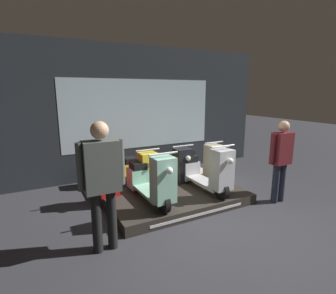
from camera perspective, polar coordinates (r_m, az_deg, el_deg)
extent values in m
plane|color=#2D2D33|center=(4.40, 11.58, -16.88)|extent=(30.00, 30.00, 0.00)
cube|color=#23282D|center=(6.70, -5.94, 7.63)|extent=(7.09, 0.08, 3.20)
cube|color=silver|center=(6.67, -5.78, 7.18)|extent=(3.90, 0.01, 1.70)
cube|color=#2D2823|center=(5.13, 2.13, -11.13)|extent=(2.62, 1.47, 0.19)
cube|color=silver|center=(4.57, 6.92, -14.39)|extent=(1.83, 0.01, 0.05)
cylinder|color=black|center=(4.30, -0.87, -12.07)|extent=(0.09, 0.33, 0.33)
cylinder|color=black|center=(5.28, -6.61, -7.49)|extent=(0.09, 0.33, 0.33)
cube|color=#8EC6AD|center=(4.78, -4.05, -9.65)|extent=(0.33, 1.05, 0.05)
cube|color=#8EC6AD|center=(4.18, -1.05, -7.14)|extent=(0.35, 0.30, 0.73)
cube|color=#8EC6AD|center=(5.23, -6.54, -6.68)|extent=(0.36, 0.35, 0.38)
cube|color=black|center=(5.14, -6.57, -3.98)|extent=(0.27, 0.32, 0.13)
cylinder|color=silver|center=(4.05, -1.02, -1.46)|extent=(0.50, 0.03, 0.03)
sphere|color=white|center=(3.94, 0.32, -5.19)|extent=(0.11, 0.11, 0.11)
cylinder|color=black|center=(4.91, 11.62, -9.19)|extent=(0.09, 0.33, 0.33)
cylinder|color=black|center=(5.78, 4.36, -5.68)|extent=(0.09, 0.33, 0.33)
cube|color=#BCBCC1|center=(5.34, 7.68, -7.39)|extent=(0.33, 1.05, 0.05)
cube|color=#BCBCC1|center=(4.80, 11.63, -4.82)|extent=(0.35, 0.30, 0.73)
cube|color=#BCBCC1|center=(5.74, 4.51, -4.92)|extent=(0.36, 0.35, 0.38)
cube|color=black|center=(5.66, 4.60, -2.44)|extent=(0.27, 0.32, 0.13)
cylinder|color=silver|center=(4.69, 11.91, 0.16)|extent=(0.50, 0.03, 0.03)
sphere|color=white|center=(4.60, 13.38, -3.01)|extent=(0.11, 0.11, 0.11)
cylinder|color=black|center=(5.14, -12.64, -10.47)|extent=(0.09, 0.33, 0.33)
cylinder|color=black|center=(6.19, -15.52, -6.70)|extent=(0.09, 0.33, 0.33)
cube|color=red|center=(5.66, -14.21, -8.49)|extent=(0.33, 1.05, 0.05)
cube|color=red|center=(5.03, -12.92, -6.32)|extent=(0.35, 0.30, 0.73)
cube|color=red|center=(6.14, -15.51, -6.00)|extent=(0.36, 0.35, 0.38)
cube|color=black|center=(6.06, -15.63, -3.70)|extent=(0.27, 0.32, 0.13)
cylinder|color=silver|center=(4.91, -13.13, -1.60)|extent=(0.50, 0.03, 0.03)
sphere|color=white|center=(4.78, -12.37, -4.69)|extent=(0.11, 0.11, 0.11)
cylinder|color=black|center=(5.39, -4.19, -9.12)|extent=(0.09, 0.33, 0.33)
cylinder|color=black|center=(6.40, -8.37, -5.76)|extent=(0.09, 0.33, 0.33)
cube|color=yellow|center=(5.89, -6.47, -7.38)|extent=(0.33, 1.05, 0.05)
cube|color=yellow|center=(5.28, -4.36, -5.15)|extent=(0.35, 0.30, 0.73)
cube|color=yellow|center=(6.35, -8.32, -5.08)|extent=(0.36, 0.35, 0.38)
cube|color=black|center=(6.27, -8.37, -2.85)|extent=(0.27, 0.32, 0.13)
cylinder|color=silver|center=(5.17, -4.40, -0.64)|extent=(0.50, 0.03, 0.03)
sphere|color=white|center=(5.04, -3.44, -3.54)|extent=(0.11, 0.11, 0.11)
cylinder|color=black|center=(5.74, 3.32, -7.75)|extent=(0.09, 0.33, 0.33)
cylinder|color=black|center=(6.70, -1.80, -4.82)|extent=(0.09, 0.33, 0.33)
cube|color=black|center=(6.21, 0.56, -6.25)|extent=(0.33, 1.05, 0.05)
cube|color=black|center=(5.64, 3.24, -4.00)|extent=(0.35, 0.30, 0.73)
cube|color=black|center=(6.65, -1.70, -4.16)|extent=(0.36, 0.35, 0.38)
cube|color=black|center=(6.58, -1.69, -2.02)|extent=(0.27, 0.32, 0.13)
cylinder|color=silver|center=(5.53, 3.33, 0.23)|extent=(0.50, 0.03, 0.03)
sphere|color=white|center=(5.42, 4.40, -2.45)|extent=(0.11, 0.11, 0.11)
cylinder|color=black|center=(6.18, 9.82, -6.45)|extent=(0.09, 0.33, 0.33)
cylinder|color=black|center=(7.08, 4.13, -3.91)|extent=(0.09, 0.33, 0.33)
cube|color=beige|center=(6.62, 6.78, -5.17)|extent=(0.33, 1.05, 0.05)
cube|color=beige|center=(6.09, 9.81, -2.96)|extent=(0.35, 0.30, 0.73)
cube|color=beige|center=(7.03, 4.25, -3.28)|extent=(0.36, 0.35, 0.38)
cube|color=black|center=(6.96, 4.32, -1.25)|extent=(0.27, 0.32, 0.13)
cylinder|color=silver|center=(5.99, 10.00, 0.98)|extent=(0.50, 0.03, 0.03)
sphere|color=white|center=(5.88, 11.11, -1.48)|extent=(0.11, 0.11, 0.11)
cylinder|color=black|center=(3.70, -15.24, -15.58)|extent=(0.13, 0.13, 0.84)
cylinder|color=black|center=(3.74, -12.11, -15.09)|extent=(0.13, 0.13, 0.84)
cube|color=#474C47|center=(3.44, -14.29, -4.11)|extent=(0.45, 0.25, 0.67)
cylinder|color=#474C47|center=(3.39, -18.68, -4.18)|extent=(0.08, 0.08, 0.61)
cylinder|color=#474C47|center=(3.50, -10.09, -3.18)|extent=(0.08, 0.08, 0.61)
sphere|color=tan|center=(3.35, -14.70, 3.55)|extent=(0.23, 0.23, 0.23)
cylinder|color=#232838|center=(5.45, 22.35, -7.39)|extent=(0.13, 0.13, 0.76)
cylinder|color=#232838|center=(5.58, 23.50, -7.04)|extent=(0.13, 0.13, 0.76)
cube|color=#5B191E|center=(5.34, 23.52, -0.29)|extent=(0.39, 0.22, 0.60)
cylinder|color=#5B191E|center=(5.16, 21.93, -0.30)|extent=(0.08, 0.08, 0.55)
cylinder|color=#5B191E|center=(5.52, 25.06, 0.20)|extent=(0.08, 0.08, 0.55)
sphere|color=tan|center=(5.28, 23.91, 4.16)|extent=(0.21, 0.21, 0.21)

